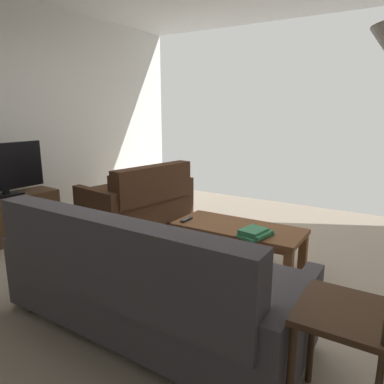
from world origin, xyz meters
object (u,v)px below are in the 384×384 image
(tv_stand, at_px, (9,218))
(flat_tv, at_px, (3,169))
(end_table, at_px, (348,333))
(tv_remote, at_px, (186,220))
(book_stack, at_px, (255,233))
(sofa_main, at_px, (142,282))
(loveseat_near, at_px, (140,199))
(coffee_table, at_px, (238,233))

(tv_stand, xyz_separation_m, flat_tv, (-0.00, -0.00, 0.57))
(end_table, xyz_separation_m, tv_remote, (1.65, -1.20, -0.06))
(flat_tv, distance_m, book_stack, 2.81)
(flat_tv, bearing_deg, book_stack, -168.47)
(end_table, xyz_separation_m, book_stack, (0.91, -1.15, -0.04))
(sofa_main, bearing_deg, end_table, 177.20)
(loveseat_near, distance_m, tv_stand, 1.51)
(coffee_table, relative_size, flat_tv, 1.32)
(sofa_main, relative_size, coffee_table, 1.74)
(tv_remote, bearing_deg, coffee_table, -166.32)
(tv_stand, bearing_deg, sofa_main, 167.57)
(loveseat_near, height_order, tv_remote, loveseat_near)
(end_table, relative_size, flat_tv, 0.66)
(flat_tv, bearing_deg, sofa_main, 167.54)
(loveseat_near, distance_m, end_table, 3.28)
(tv_stand, xyz_separation_m, tv_remote, (-2.00, -0.61, 0.16))
(loveseat_near, distance_m, tv_remote, 1.25)
(loveseat_near, xyz_separation_m, flat_tv, (0.90, 1.21, 0.48))
(sofa_main, xyz_separation_m, flat_tv, (2.39, -0.53, 0.47))
(coffee_table, height_order, book_stack, book_stack)
(end_table, height_order, book_stack, end_table)
(book_stack, distance_m, tv_remote, 0.74)
(loveseat_near, height_order, book_stack, loveseat_near)
(end_table, height_order, flat_tv, flat_tv)
(coffee_table, distance_m, flat_tv, 2.64)
(tv_remote, bearing_deg, end_table, 143.87)
(tv_stand, height_order, flat_tv, flat_tv)
(loveseat_near, height_order, end_table, loveseat_near)
(sofa_main, distance_m, book_stack, 1.14)
(loveseat_near, relative_size, book_stack, 4.38)
(coffee_table, height_order, tv_stand, tv_stand)
(loveseat_near, bearing_deg, coffee_table, 163.47)
(coffee_table, bearing_deg, tv_remote, 13.68)
(end_table, bearing_deg, sofa_main, -2.80)
(book_stack, relative_size, tv_remote, 2.07)
(loveseat_near, distance_m, book_stack, 1.94)
(loveseat_near, bearing_deg, book_stack, 160.42)
(flat_tv, bearing_deg, end_table, 170.81)
(coffee_table, xyz_separation_m, end_table, (-1.15, 1.32, 0.14))
(sofa_main, distance_m, tv_stand, 2.45)
(tv_stand, xyz_separation_m, book_stack, (-2.73, -0.56, 0.18))
(end_table, bearing_deg, loveseat_near, -33.24)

